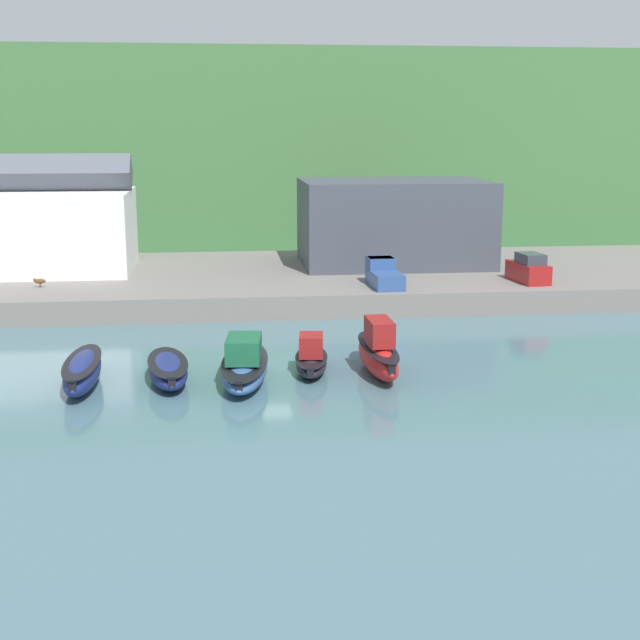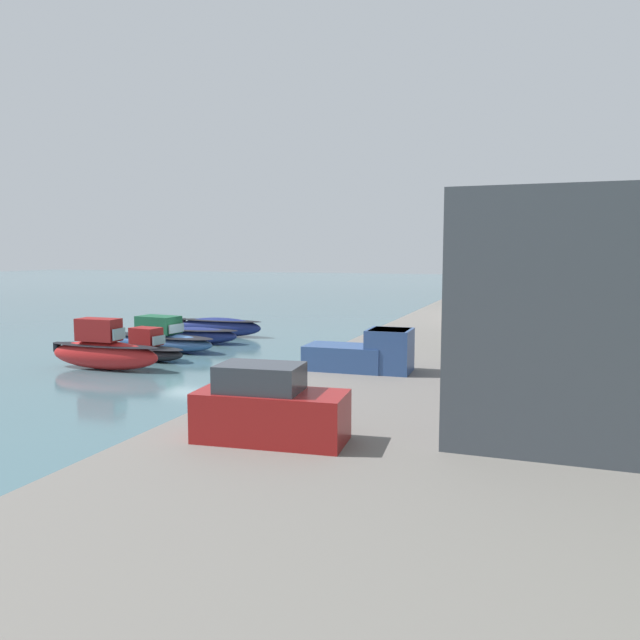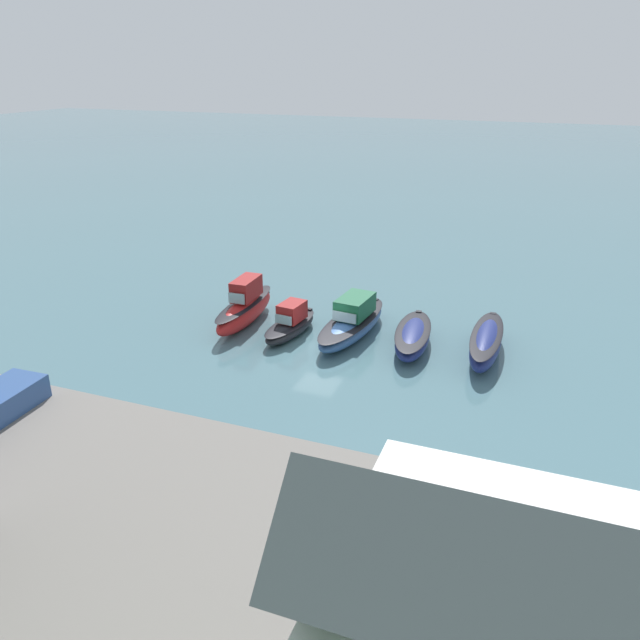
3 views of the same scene
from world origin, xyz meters
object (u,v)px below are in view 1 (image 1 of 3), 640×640
at_px(moored_boat_1, 168,370).
at_px(moored_boat_2, 245,365).
at_px(moored_boat_4, 378,353).
at_px(dog_on_quay, 40,281).
at_px(moored_boat_0, 83,371).
at_px(parked_car_0, 529,270).
at_px(moored_boat_3, 311,359).
at_px(pickup_truck_0, 383,274).

xyz_separation_m(moored_boat_1, moored_boat_2, (3.93, -0.39, 0.23)).
distance_m(moored_boat_4, dog_on_quay, 28.36).
bearing_deg(moored_boat_0, parked_car_0, 30.56).
xyz_separation_m(moored_boat_3, pickup_truck_0, (6.97, 16.48, 1.74)).
bearing_deg(pickup_truck_0, dog_on_quay, 173.48).
height_order(moored_boat_1, moored_boat_3, moored_boat_3).
bearing_deg(moored_boat_3, pickup_truck_0, 74.07).
relative_size(moored_boat_2, moored_boat_4, 1.15).
bearing_deg(moored_boat_0, moored_boat_1, 4.08).
relative_size(moored_boat_0, moored_boat_1, 1.11).
distance_m(moored_boat_1, parked_car_0, 30.98).
height_order(moored_boat_2, pickup_truck_0, pickup_truck_0).
bearing_deg(moored_boat_4, moored_boat_2, -175.40).
relative_size(moored_boat_1, moored_boat_3, 1.23).
distance_m(moored_boat_3, pickup_truck_0, 17.98).
relative_size(moored_boat_1, dog_on_quay, 7.65).
xyz_separation_m(pickup_truck_0, dog_on_quay, (-24.44, 1.93, -0.36)).
distance_m(moored_boat_0, pickup_truck_0, 25.93).
relative_size(moored_boat_4, dog_on_quay, 8.43).
height_order(moored_boat_0, moored_boat_2, moored_boat_2).
bearing_deg(moored_boat_1, moored_boat_2, -12.06).
bearing_deg(dog_on_quay, moored_boat_4, -138.42).
distance_m(moored_boat_1, pickup_truck_0, 22.79).
height_order(moored_boat_0, moored_boat_4, moored_boat_4).
distance_m(moored_boat_1, moored_boat_3, 7.60).
height_order(moored_boat_1, parked_car_0, parked_car_0).
height_order(parked_car_0, dog_on_quay, parked_car_0).
bearing_deg(dog_on_quay, moored_boat_1, -159.03).
relative_size(moored_boat_1, pickup_truck_0, 1.41).
distance_m(moored_boat_3, moored_boat_4, 3.58).
bearing_deg(moored_boat_0, moored_boat_3, 5.84).
bearing_deg(moored_boat_4, parked_car_0, 49.06).
relative_size(moored_boat_4, pickup_truck_0, 1.55).
distance_m(moored_boat_1, moored_boat_2, 3.95).
distance_m(pickup_truck_0, dog_on_quay, 24.51).
bearing_deg(moored_boat_2, parked_car_0, 45.94).
bearing_deg(moored_boat_1, parked_car_0, 28.54).
relative_size(moored_boat_3, parked_car_0, 1.26).
relative_size(moored_boat_0, pickup_truck_0, 1.56).
distance_m(moored_boat_0, moored_boat_1, 4.26).
distance_m(moored_boat_3, dog_on_quay, 25.41).
height_order(moored_boat_1, pickup_truck_0, pickup_truck_0).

